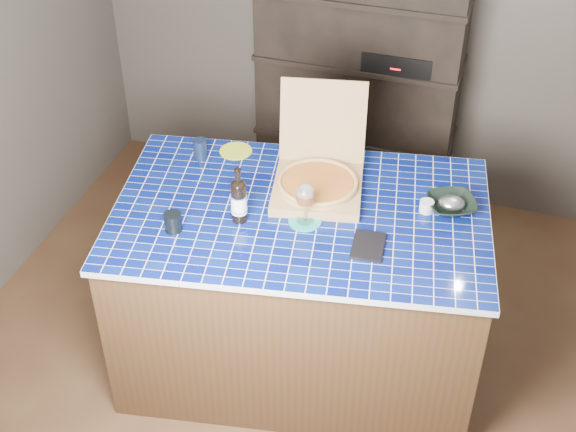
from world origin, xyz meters
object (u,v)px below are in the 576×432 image
(bowl, at_px, (451,205))
(kitchen_island, at_px, (300,286))
(pizza_box, at_px, (318,179))
(dvd_case, at_px, (368,246))
(mead_bottle, at_px, (239,200))
(wine_glass, at_px, (305,197))

(bowl, bearing_deg, kitchen_island, -161.70)
(pizza_box, relative_size, bowl, 2.57)
(bowl, bearing_deg, dvd_case, -128.62)
(mead_bottle, height_order, bowl, mead_bottle)
(kitchen_island, distance_m, dvd_case, 0.62)
(mead_bottle, bearing_deg, dvd_case, -1.24)
(mead_bottle, xyz_separation_m, dvd_case, (0.60, -0.01, -0.10))
(kitchen_island, xyz_separation_m, pizza_box, (0.03, 0.18, 0.54))
(mead_bottle, relative_size, bowl, 1.26)
(kitchen_island, relative_size, bowl, 8.46)
(wine_glass, distance_m, dvd_case, 0.35)
(dvd_case, bearing_deg, pizza_box, 128.16)
(pizza_box, distance_m, dvd_case, 0.48)
(kitchen_island, distance_m, bowl, 0.86)
(dvd_case, bearing_deg, mead_bottle, 173.25)
(kitchen_island, bearing_deg, pizza_box, 70.88)
(mead_bottle, bearing_deg, pizza_box, 49.88)
(pizza_box, distance_m, bowl, 0.63)
(pizza_box, bearing_deg, wine_glass, -98.19)
(mead_bottle, relative_size, wine_glass, 1.41)
(bowl, bearing_deg, mead_bottle, -157.93)
(bowl, bearing_deg, wine_glass, -154.62)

